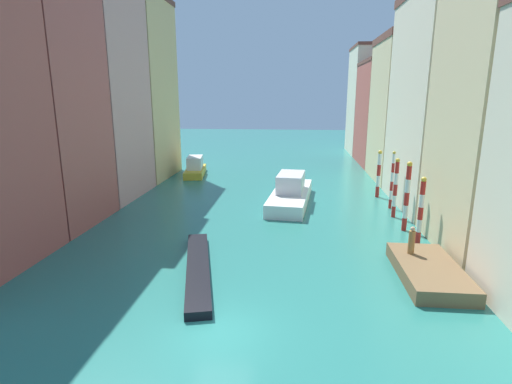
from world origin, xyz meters
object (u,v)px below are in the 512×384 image
Objects in this scene: gondola_black at (198,268)px; mooring_pole_1 at (407,196)px; waterfront_dock at (429,271)px; mooring_pole_2 at (395,187)px; person_on_dock at (412,241)px; mooring_pole_0 at (421,210)px; mooring_pole_3 at (392,180)px; motorboat_0 at (195,168)px; vaporetto_white at (291,193)px; mooring_pole_4 at (379,173)px.

mooring_pole_1 is at bearing 32.38° from gondola_black.
mooring_pole_2 reaches higher than waterfront_dock.
person_on_dock is at bearing 111.05° from waterfront_dock.
mooring_pole_3 is at bearing 89.22° from mooring_pole_0.
mooring_pole_2 is 2.62m from mooring_pole_3.
mooring_pole_3 reaches higher than gondola_black.
motorboat_0 is (-20.18, 15.54, -1.55)m from mooring_pole_2.
vaporetto_white is at bearing -45.43° from motorboat_0.
mooring_pole_3 is 1.10× the size of mooring_pole_4.
person_on_dock is at bearing -94.51° from mooring_pole_4.
mooring_pole_2 is 9.14m from vaporetto_white.
mooring_pole_0 reaches higher than vaporetto_white.
vaporetto_white is at bearing 131.85° from mooring_pole_0.
mooring_pole_3 is 0.50× the size of gondola_black.
waterfront_dock is 1.32× the size of mooring_pole_2.
motorboat_0 is at bearing 134.57° from vaporetto_white.
mooring_pole_4 is at bearing 90.20° from mooring_pole_2.
mooring_pole_0 is 0.89× the size of mooring_pole_1.
waterfront_dock is 12.48m from gondola_black.
mooring_pole_2 reaches higher than gondola_black.
mooring_pole_1 is at bearing 78.45° from person_on_dock.
mooring_pole_1 is 1.06× the size of mooring_pole_2.
vaporetto_white reaches higher than gondola_black.
gondola_black is (-4.88, -15.16, -0.72)m from vaporetto_white.
mooring_pole_4 is (-0.34, 3.92, -0.22)m from mooring_pole_3.
vaporetto_white is (-8.29, -3.03, -1.38)m from mooring_pole_4.
waterfront_dock is 1.39× the size of mooring_pole_0.
vaporetto_white is 1.10× the size of gondola_black.
mooring_pole_4 reaches higher than person_on_dock.
motorboat_0 is at bearing 147.72° from mooring_pole_3.
mooring_pole_1 is 1.12× the size of mooring_pole_4.
gondola_black is 28.10m from motorboat_0.
motorboat_0 is at bearing 133.40° from mooring_pole_0.
waterfront_dock is 1.26× the size of mooring_pole_3.
mooring_pole_0 is at bearing -89.00° from mooring_pole_4.
mooring_pole_2 is at bearing -89.80° from mooring_pole_4.
vaporetto_white is at bearing 140.72° from mooring_pole_1.
mooring_pole_3 is (1.61, 12.26, 1.02)m from person_on_dock.
person_on_dock is 31.49m from motorboat_0.
mooring_pole_1 reaches higher than motorboat_0.
mooring_pole_0 is at bearing -88.12° from mooring_pole_2.
mooring_pole_3 is 0.72× the size of motorboat_0.
mooring_pole_3 is 24.29m from motorboat_0.
mooring_pole_1 is 9.83m from mooring_pole_4.
mooring_pole_1 is 1.01× the size of mooring_pole_3.
person_on_dock is 0.32× the size of mooring_pole_1.
mooring_pole_3 reaches higher than vaporetto_white.
mooring_pole_2 is at bearing 82.34° from person_on_dock.
waterfront_dock is at bearing -68.95° from person_on_dock.
mooring_pole_4 is 0.65× the size of motorboat_0.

